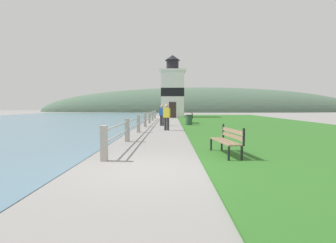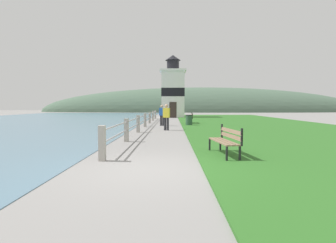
{
  "view_description": "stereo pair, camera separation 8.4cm",
  "coord_description": "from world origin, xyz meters",
  "px_view_note": "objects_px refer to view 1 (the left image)",
  "views": [
    {
      "loc": [
        0.57,
        -6.27,
        1.56
      ],
      "look_at": [
        0.35,
        14.29,
        0.3
      ],
      "focal_mm": 28.0,
      "sensor_mm": 36.0,
      "label": 1
    },
    {
      "loc": [
        0.66,
        -6.27,
        1.56
      ],
      "look_at": [
        0.35,
        14.29,
        0.3
      ],
      "focal_mm": 28.0,
      "sensor_mm": 36.0,
      "label": 2
    }
  ],
  "objects_px": {
    "lighthouse": "(172,91)",
    "person_strolling": "(167,116)",
    "park_bench_midway": "(190,117)",
    "park_bench_near": "(228,139)",
    "person_by_railing": "(162,114)",
    "trash_bin": "(189,120)"
  },
  "relations": [
    {
      "from": "park_bench_near",
      "to": "trash_bin",
      "type": "relative_size",
      "value": 2.09
    },
    {
      "from": "person_by_railing",
      "to": "trash_bin",
      "type": "height_order",
      "value": "person_by_railing"
    },
    {
      "from": "lighthouse",
      "to": "person_strolling",
      "type": "bearing_deg",
      "value": -91.49
    },
    {
      "from": "lighthouse",
      "to": "trash_bin",
      "type": "distance_m",
      "value": 14.81
    },
    {
      "from": "lighthouse",
      "to": "person_strolling",
      "type": "distance_m",
      "value": 18.39
    },
    {
      "from": "lighthouse",
      "to": "person_strolling",
      "type": "height_order",
      "value": "lighthouse"
    },
    {
      "from": "park_bench_midway",
      "to": "trash_bin",
      "type": "relative_size",
      "value": 2.18
    },
    {
      "from": "lighthouse",
      "to": "park_bench_midway",
      "type": "bearing_deg",
      "value": -83.27
    },
    {
      "from": "lighthouse",
      "to": "person_by_railing",
      "type": "relative_size",
      "value": 5.06
    },
    {
      "from": "park_bench_near",
      "to": "trash_bin",
      "type": "bearing_deg",
      "value": -96.37
    },
    {
      "from": "park_bench_near",
      "to": "lighthouse",
      "type": "height_order",
      "value": "lighthouse"
    },
    {
      "from": "park_bench_near",
      "to": "person_strolling",
      "type": "xyz_separation_m",
      "value": [
        -2.0,
        8.47,
        0.35
      ]
    },
    {
      "from": "park_bench_midway",
      "to": "trash_bin",
      "type": "height_order",
      "value": "park_bench_midway"
    },
    {
      "from": "lighthouse",
      "to": "trash_bin",
      "type": "xyz_separation_m",
      "value": [
        1.18,
        -14.44,
        -3.08
      ]
    },
    {
      "from": "park_bench_near",
      "to": "person_by_railing",
      "type": "xyz_separation_m",
      "value": [
        -2.42,
        12.19,
        0.33
      ]
    },
    {
      "from": "person_strolling",
      "to": "trash_bin",
      "type": "xyz_separation_m",
      "value": [
        1.66,
        3.76,
        -0.47
      ]
    },
    {
      "from": "person_by_railing",
      "to": "trash_bin",
      "type": "relative_size",
      "value": 1.91
    },
    {
      "from": "lighthouse",
      "to": "trash_bin",
      "type": "relative_size",
      "value": 9.69
    },
    {
      "from": "person_by_railing",
      "to": "park_bench_near",
      "type": "bearing_deg",
      "value": -143.93
    },
    {
      "from": "park_bench_midway",
      "to": "person_strolling",
      "type": "bearing_deg",
      "value": 73.83
    },
    {
      "from": "park_bench_near",
      "to": "person_by_railing",
      "type": "distance_m",
      "value": 12.43
    },
    {
      "from": "park_bench_near",
      "to": "park_bench_midway",
      "type": "relative_size",
      "value": 0.96
    }
  ]
}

